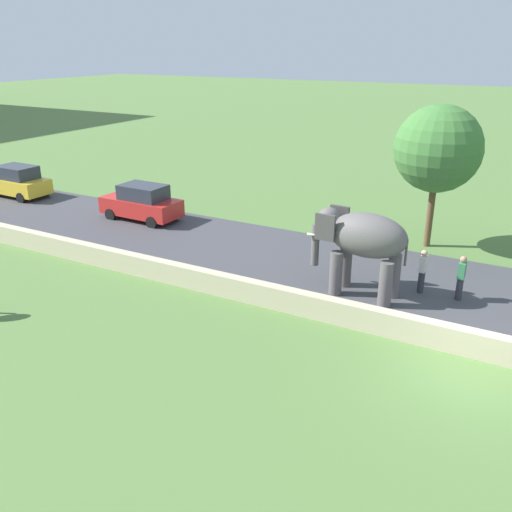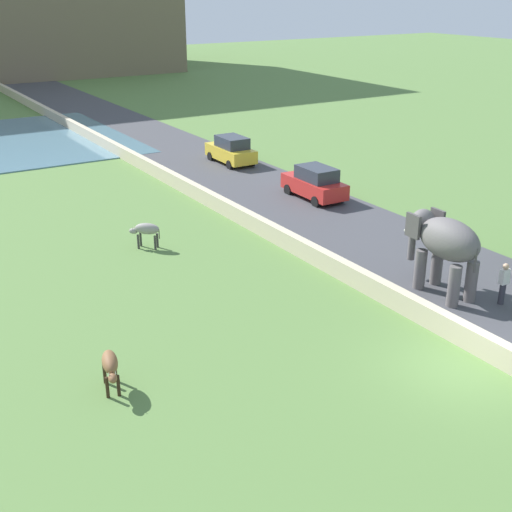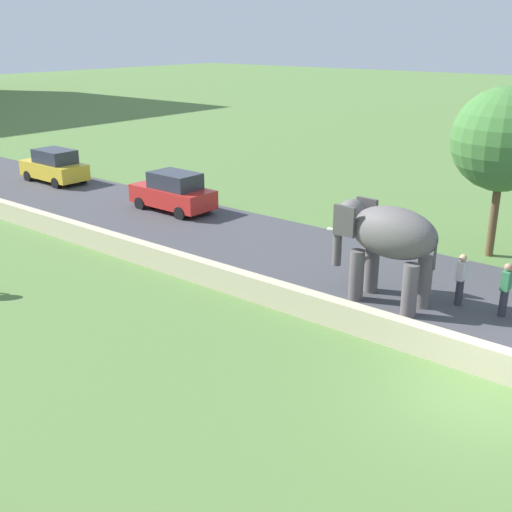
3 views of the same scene
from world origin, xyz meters
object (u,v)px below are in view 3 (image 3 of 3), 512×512
person_beside_elephant (461,279)px  car_yellow (54,166)px  elephant (386,238)px  car_red (173,192)px  person_trailing (505,289)px

person_beside_elephant → car_yellow: 23.09m
car_yellow → elephant: bearing=-98.5°
elephant → car_yellow: size_ratio=0.87×
car_red → car_yellow: bearing=90.0°
person_beside_elephant → car_yellow: bearing=85.1°
elephant → person_beside_elephant: elephant is taller
elephant → car_red: 12.55m
elephant → person_beside_elephant: size_ratio=2.14×
elephant → car_yellow: bearing=81.5°
car_red → car_yellow: (0.00, 9.01, 0.00)m
car_red → car_yellow: 9.01m
person_beside_elephant → car_red: size_ratio=0.40×
elephant → person_beside_elephant: (1.16, -1.90, -1.16)m
person_beside_elephant → person_trailing: bearing=-88.2°
person_trailing → car_red: bearing=82.7°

